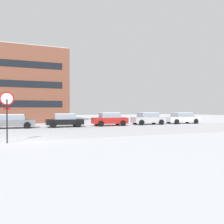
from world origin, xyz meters
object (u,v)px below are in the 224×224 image
at_px(stop_sign, 7,107).
at_px(parked_car_silver, 148,118).
at_px(parked_car_black, 65,120).
at_px(parked_car_white, 182,118).
at_px(parked_car_red, 110,119).
at_px(parked_car_gray, 12,121).

relative_size(stop_sign, parked_car_silver, 0.69).
xyz_separation_m(parked_car_black, parked_car_white, (15.49, 0.12, 0.02)).
height_order(stop_sign, parked_car_red, stop_sign).
height_order(parked_car_black, parked_car_red, parked_car_red).
height_order(stop_sign, parked_car_silver, stop_sign).
xyz_separation_m(parked_car_gray, parked_car_white, (20.65, -0.22, 0.03)).
distance_m(stop_sign, parked_car_black, 11.81).
bearing_deg(stop_sign, parked_car_red, 45.88).
xyz_separation_m(parked_car_red, parked_car_silver, (5.16, 0.17, -0.00)).
bearing_deg(parked_car_white, parked_car_black, -179.56).
bearing_deg(parked_car_silver, stop_sign, -145.13).
bearing_deg(parked_car_white, parked_car_gray, 179.39).
relative_size(parked_car_red, parked_car_silver, 0.98).
relative_size(parked_car_black, parked_car_white, 0.85).
bearing_deg(parked_car_black, parked_car_white, 0.44).
height_order(parked_car_black, parked_car_silver, parked_car_silver).
height_order(parked_car_gray, parked_car_silver, parked_car_silver).
relative_size(stop_sign, parked_car_red, 0.70).
distance_m(parked_car_gray, parked_car_red, 10.33).
bearing_deg(parked_car_silver, parked_car_red, -178.16).
xyz_separation_m(stop_sign, parked_car_gray, (-0.06, 10.91, -1.30)).
bearing_deg(stop_sign, parked_car_white, 27.44).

